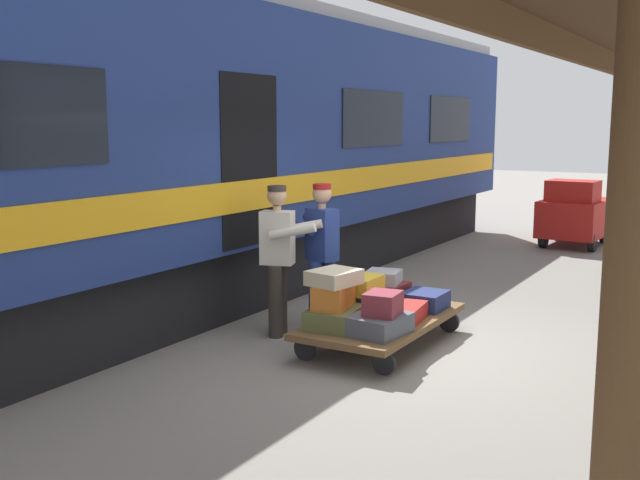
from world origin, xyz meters
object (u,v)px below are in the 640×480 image
suitcase_navy_fabric (425,300)px  suitcase_orange_carryall (334,296)px  suitcase_gray_aluminum (383,277)px  porter_by_door (279,255)px  baggage_tug (575,214)px  suitcase_red_plastic (403,313)px  luggage_cart (382,321)px  suitcase_cream_canvas (334,277)px  porter_in_overalls (321,251)px  suitcase_teal_softside (361,303)px  suitcase_burgundy_valise (383,304)px  train_car (154,149)px  suitcase_slate_roller (378,324)px  suitcase_maroon_trunk (385,293)px  suitcase_yellow_case (361,285)px  suitcase_olive_duffel (335,317)px

suitcase_navy_fabric → suitcase_orange_carryall: 1.30m
suitcase_gray_aluminum → suitcase_orange_carryall: bearing=90.1°
porter_by_door → baggage_tug: (-1.51, -8.12, -0.30)m
suitcase_red_plastic → porter_by_door: porter_by_door is taller
suitcase_orange_carryall → luggage_cart: bearing=-115.7°
suitcase_cream_canvas → porter_in_overalls: size_ratio=0.29×
suitcase_navy_fabric → suitcase_red_plastic: bearing=90.0°
suitcase_red_plastic → porter_in_overalls: porter_in_overalls is taller
suitcase_red_plastic → suitcase_teal_softside: 0.50m
suitcase_teal_softside → suitcase_burgundy_valise: size_ratio=1.23×
suitcase_orange_carryall → baggage_tug: (-0.61, -8.46, -0.01)m
luggage_cart → suitcase_gray_aluminum: suitcase_gray_aluminum is taller
suitcase_navy_fabric → suitcase_orange_carryall: bearing=65.7°
train_car → suitcase_red_plastic: 3.87m
suitcase_slate_roller → suitcase_maroon_trunk: (0.50, -1.19, 0.02)m
suitcase_slate_roller → suitcase_cream_canvas: bearing=0.1°
suitcase_slate_roller → suitcase_orange_carryall: size_ratio=1.12×
luggage_cart → porter_in_overalls: 1.15m
suitcase_yellow_case → train_car: bearing=-1.2°
porter_in_overalls → suitcase_cream_canvas: bearing=128.0°
train_car → suitcase_cream_canvas: size_ratio=37.47×
suitcase_olive_duffel → suitcase_slate_roller: suitcase_olive_duffel is taller
train_car → suitcase_burgundy_valise: train_car is taller
suitcase_yellow_case → porter_by_door: size_ratio=0.28×
suitcase_slate_roller → porter_in_overalls: bearing=-35.7°
suitcase_gray_aluminum → porter_in_overalls: size_ratio=0.23×
suitcase_navy_fabric → suitcase_orange_carryall: size_ratio=0.90×
suitcase_navy_fabric → suitcase_gray_aluminum: (0.53, -0.01, 0.21)m
suitcase_red_plastic → suitcase_gray_aluminum: 0.83m
suitcase_red_plastic → suitcase_cream_canvas: suitcase_cream_canvas is taller
suitcase_navy_fabric → baggage_tug: 7.30m
baggage_tug → suitcase_red_plastic: bearing=89.4°
suitcase_cream_canvas → suitcase_gray_aluminum: bearing=-89.0°
suitcase_orange_carryall → baggage_tug: bearing=-94.2°
suitcase_teal_softside → suitcase_cream_canvas: size_ratio=0.93×
suitcase_olive_duffel → suitcase_gray_aluminum: bearing=-88.6°
suitcase_cream_canvas → suitcase_gray_aluminum: size_ratio=1.27×
luggage_cart → suitcase_slate_roller: suitcase_slate_roller is taller
suitcase_navy_fabric → suitcase_burgundy_valise: bearing=91.9°
suitcase_red_plastic → suitcase_orange_carryall: 0.81m
suitcase_red_plastic → porter_by_door: bearing=9.3°
suitcase_orange_carryall → porter_by_door: (0.90, -0.34, 0.29)m
suitcase_maroon_trunk → suitcase_red_plastic: bearing=130.1°
suitcase_teal_softside → suitcase_orange_carryall: suitcase_orange_carryall is taller
suitcase_olive_duffel → suitcase_gray_aluminum: size_ratio=1.60×
suitcase_maroon_trunk → suitcase_burgundy_valise: size_ratio=1.48×
porter_in_overalls → suitcase_red_plastic: bearing=168.3°
baggage_tug → suitcase_gray_aluminum: bearing=85.2°
suitcase_navy_fabric → suitcase_burgundy_valise: suitcase_burgundy_valise is taller
suitcase_olive_duffel → suitcase_teal_softside: (0.00, -0.59, 0.02)m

